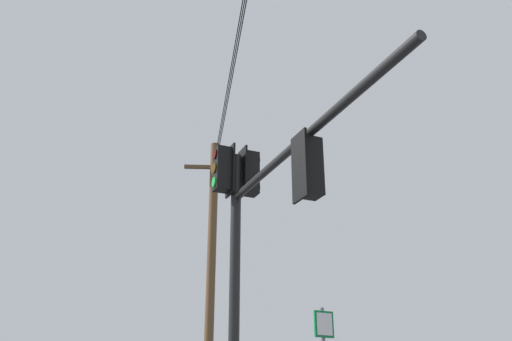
% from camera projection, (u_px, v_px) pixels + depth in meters
% --- Properties ---
extents(signal_mast_assembly, '(5.55, 2.60, 6.64)m').
position_uv_depth(signal_mast_assembly, '(254.00, 224.00, 9.63)').
color(signal_mast_assembly, black).
rests_on(signal_mast_assembly, ground).
extents(utility_pole_wooden, '(1.51, 1.68, 10.53)m').
position_uv_depth(utility_pole_wooden, '(210.00, 285.00, 17.95)').
color(utility_pole_wooden, brown).
rests_on(utility_pole_wooden, ground).
extents(overhead_wire_span, '(14.15, 10.53, 0.98)m').
position_uv_depth(overhead_wire_span, '(243.00, 12.00, 11.49)').
color(overhead_wire_span, black).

